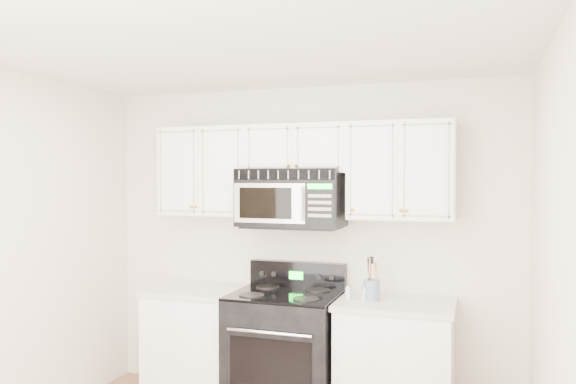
% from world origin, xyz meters
% --- Properties ---
extents(room, '(3.51, 3.51, 2.61)m').
position_xyz_m(room, '(0.00, 0.00, 1.30)').
color(room, brown).
rests_on(room, ground).
extents(base_cabinet_left, '(0.86, 0.65, 0.92)m').
position_xyz_m(base_cabinet_left, '(-0.80, 1.44, 0.43)').
color(base_cabinet_left, silver).
rests_on(base_cabinet_left, ground).
extents(base_cabinet_right, '(0.86, 0.65, 0.92)m').
position_xyz_m(base_cabinet_right, '(0.80, 1.44, 0.43)').
color(base_cabinet_right, silver).
rests_on(base_cabinet_right, ground).
extents(range, '(0.83, 0.75, 1.14)m').
position_xyz_m(range, '(-0.05, 1.40, 0.48)').
color(range, black).
rests_on(range, ground).
extents(upper_cabinets, '(2.44, 0.37, 0.75)m').
position_xyz_m(upper_cabinets, '(-0.00, 1.58, 1.93)').
color(upper_cabinets, silver).
rests_on(upper_cabinets, ground).
extents(microwave, '(0.84, 0.47, 0.46)m').
position_xyz_m(microwave, '(-0.05, 1.53, 1.68)').
color(microwave, black).
rests_on(microwave, ground).
extents(utensil_crock, '(0.12, 0.12, 0.32)m').
position_xyz_m(utensil_crock, '(0.62, 1.43, 1.01)').
color(utensil_crock, slate).
rests_on(utensil_crock, base_cabinet_right).
extents(shaker_salt, '(0.04, 0.04, 0.11)m').
position_xyz_m(shaker_salt, '(0.45, 1.38, 0.97)').
color(shaker_salt, silver).
rests_on(shaker_salt, base_cabinet_right).
extents(shaker_pepper, '(0.04, 0.04, 0.10)m').
position_xyz_m(shaker_pepper, '(0.57, 1.41, 0.97)').
color(shaker_pepper, silver).
rests_on(shaker_pepper, base_cabinet_right).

